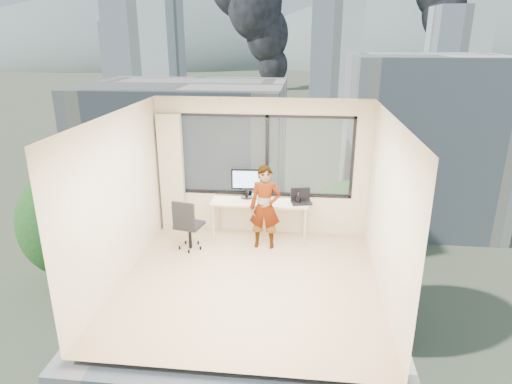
# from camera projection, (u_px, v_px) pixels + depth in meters

# --- Properties ---
(floor) EXTENTS (4.00, 4.00, 0.01)m
(floor) POSITION_uv_depth(u_px,v_px,m) (249.00, 282.00, 6.98)
(floor) COLOR tan
(floor) RESTS_ON ground
(ceiling) EXTENTS (4.00, 4.00, 0.01)m
(ceiling) POSITION_uv_depth(u_px,v_px,m) (248.00, 116.00, 6.12)
(ceiling) COLOR white
(ceiling) RESTS_ON ground
(wall_front) EXTENTS (4.00, 0.01, 2.60)m
(wall_front) POSITION_uv_depth(u_px,v_px,m) (225.00, 273.00, 4.68)
(wall_front) COLOR beige
(wall_front) RESTS_ON ground
(wall_left) EXTENTS (0.01, 4.00, 2.60)m
(wall_left) POSITION_uv_depth(u_px,v_px,m) (118.00, 200.00, 6.76)
(wall_left) COLOR beige
(wall_left) RESTS_ON ground
(wall_right) EXTENTS (0.01, 4.00, 2.60)m
(wall_right) POSITION_uv_depth(u_px,v_px,m) (388.00, 210.00, 6.35)
(wall_right) COLOR beige
(wall_right) RESTS_ON ground
(window_wall) EXTENTS (3.30, 0.16, 1.55)m
(window_wall) POSITION_uv_depth(u_px,v_px,m) (265.00, 156.00, 8.35)
(window_wall) COLOR black
(window_wall) RESTS_ON ground
(curtain) EXTENTS (0.45, 0.14, 2.30)m
(curtain) POSITION_uv_depth(u_px,v_px,m) (172.00, 174.00, 8.55)
(curtain) COLOR beige
(curtain) RESTS_ON floor
(desk) EXTENTS (1.80, 0.60, 0.75)m
(desk) POSITION_uv_depth(u_px,v_px,m) (260.00, 219.00, 8.42)
(desk) COLOR tan
(desk) RESTS_ON floor
(chair) EXTENTS (0.59, 0.59, 0.97)m
(chair) POSITION_uv_depth(u_px,v_px,m) (189.00, 223.00, 7.95)
(chair) COLOR black
(chair) RESTS_ON floor
(person) EXTENTS (0.56, 0.37, 1.52)m
(person) POSITION_uv_depth(u_px,v_px,m) (265.00, 207.00, 7.94)
(person) COLOR #2D2D33
(person) RESTS_ON floor
(monitor) EXTENTS (0.57, 0.15, 0.57)m
(monitor) POSITION_uv_depth(u_px,v_px,m) (247.00, 183.00, 8.35)
(monitor) COLOR black
(monitor) RESTS_ON desk
(game_console) EXTENTS (0.34, 0.30, 0.08)m
(game_console) POSITION_uv_depth(u_px,v_px,m) (260.00, 195.00, 8.48)
(game_console) COLOR white
(game_console) RESTS_ON desk
(laptop) EXTENTS (0.44, 0.46, 0.23)m
(laptop) POSITION_uv_depth(u_px,v_px,m) (302.00, 197.00, 8.12)
(laptop) COLOR black
(laptop) RESTS_ON desk
(cellphone) EXTENTS (0.11, 0.08, 0.01)m
(cellphone) POSITION_uv_depth(u_px,v_px,m) (269.00, 202.00, 8.20)
(cellphone) COLOR black
(cellphone) RESTS_ON desk
(pen_cup) EXTENTS (0.11, 0.11, 0.11)m
(pen_cup) POSITION_uv_depth(u_px,v_px,m) (298.00, 200.00, 8.16)
(pen_cup) COLOR black
(pen_cup) RESTS_ON desk
(handbag) EXTENTS (0.24, 0.12, 0.18)m
(handbag) POSITION_uv_depth(u_px,v_px,m) (303.00, 194.00, 8.36)
(handbag) COLOR #0C4D41
(handbag) RESTS_ON desk
(exterior_ground) EXTENTS (400.00, 400.00, 0.04)m
(exterior_ground) POSITION_uv_depth(u_px,v_px,m) (303.00, 103.00, 124.16)
(exterior_ground) COLOR #515B3D
(exterior_ground) RESTS_ON ground
(near_bldg_a) EXTENTS (16.00, 12.00, 14.00)m
(near_bldg_a) POSITION_uv_depth(u_px,v_px,m) (189.00, 167.00, 38.37)
(near_bldg_a) COLOR beige
(near_bldg_a) RESTS_ON exterior_ground
(near_bldg_b) EXTENTS (14.00, 13.00, 16.00)m
(near_bldg_b) POSITION_uv_depth(u_px,v_px,m) (420.00, 141.00, 43.36)
(near_bldg_b) COLOR silver
(near_bldg_b) RESTS_ON exterior_ground
(far_tower_a) EXTENTS (14.00, 14.00, 28.00)m
(far_tower_a) POSITION_uv_depth(u_px,v_px,m) (147.00, 53.00, 99.71)
(far_tower_a) COLOR silver
(far_tower_a) RESTS_ON exterior_ground
(far_tower_b) EXTENTS (13.00, 13.00, 30.00)m
(far_tower_b) POSITION_uv_depth(u_px,v_px,m) (335.00, 46.00, 118.36)
(far_tower_b) COLOR silver
(far_tower_b) RESTS_ON exterior_ground
(far_tower_c) EXTENTS (15.00, 15.00, 26.00)m
(far_tower_c) POSITION_uv_depth(u_px,v_px,m) (456.00, 52.00, 133.94)
(far_tower_c) COLOR silver
(far_tower_c) RESTS_ON exterior_ground
(far_tower_d) EXTENTS (16.00, 14.00, 22.00)m
(far_tower_d) POSITION_uv_depth(u_px,v_px,m) (132.00, 56.00, 154.88)
(far_tower_d) COLOR silver
(far_tower_d) RESTS_ON exterior_ground
(hill_a) EXTENTS (288.00, 216.00, 90.00)m
(hill_a) POSITION_uv_depth(u_px,v_px,m) (140.00, 61.00, 324.18)
(hill_a) COLOR slate
(hill_a) RESTS_ON exterior_ground
(hill_b) EXTENTS (300.00, 220.00, 96.00)m
(hill_b) POSITION_uv_depth(u_px,v_px,m) (455.00, 63.00, 301.35)
(hill_b) COLOR slate
(hill_b) RESTS_ON exterior_ground
(tree_a) EXTENTS (7.00, 7.00, 8.00)m
(tree_a) POSITION_uv_depth(u_px,v_px,m) (70.00, 233.00, 32.59)
(tree_a) COLOR #214F1A
(tree_a) RESTS_ON exterior_ground
(tree_b) EXTENTS (7.60, 7.60, 9.00)m
(tree_b) POSITION_uv_depth(u_px,v_px,m) (354.00, 269.00, 26.60)
(tree_b) COLOR #214F1A
(tree_b) RESTS_ON exterior_ground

